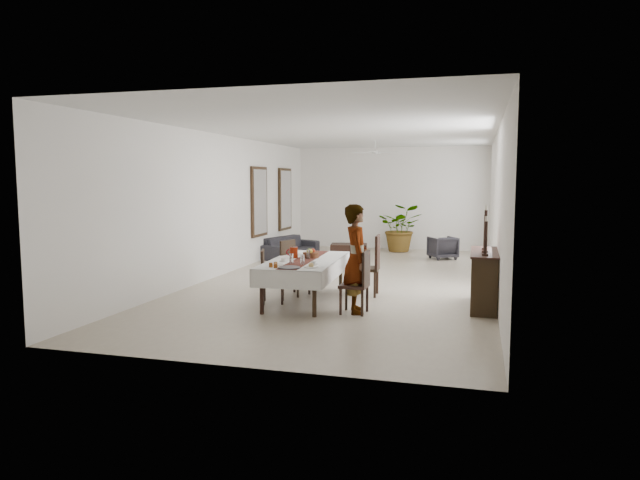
{
  "coord_description": "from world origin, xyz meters",
  "views": [
    {
      "loc": [
        2.65,
        -11.96,
        2.17
      ],
      "look_at": [
        -0.2,
        -1.71,
        1.05
      ],
      "focal_mm": 32.0,
      "sensor_mm": 36.0,
      "label": 1
    }
  ],
  "objects_px": {
    "dining_table_top": "(305,261)",
    "woman": "(357,259)",
    "sideboard_body": "(484,280)",
    "red_pitcher": "(294,252)",
    "sofa": "(289,247)"
  },
  "relations": [
    {
      "from": "dining_table_top",
      "to": "woman",
      "type": "bearing_deg",
      "value": -32.93
    },
    {
      "from": "sideboard_body",
      "to": "dining_table_top",
      "type": "bearing_deg",
      "value": -174.05
    },
    {
      "from": "sofa",
      "to": "dining_table_top",
      "type": "bearing_deg",
      "value": -141.83
    },
    {
      "from": "woman",
      "to": "sofa",
      "type": "xyz_separation_m",
      "value": [
        -3.22,
        6.15,
        -0.6
      ]
    },
    {
      "from": "dining_table_top",
      "to": "sofa",
      "type": "xyz_separation_m",
      "value": [
        -2.15,
        5.53,
        -0.43
      ]
    },
    {
      "from": "red_pitcher",
      "to": "sideboard_body",
      "type": "relative_size",
      "value": 0.13
    },
    {
      "from": "sofa",
      "to": "red_pitcher",
      "type": "bearing_deg",
      "value": -143.73
    },
    {
      "from": "red_pitcher",
      "to": "woman",
      "type": "xyz_separation_m",
      "value": [
        1.33,
        -0.76,
        0.03
      ]
    },
    {
      "from": "red_pitcher",
      "to": "sideboard_body",
      "type": "bearing_deg",
      "value": 3.16
    },
    {
      "from": "dining_table_top",
      "to": "sideboard_body",
      "type": "distance_m",
      "value": 3.12
    },
    {
      "from": "dining_table_top",
      "to": "woman",
      "type": "relative_size",
      "value": 1.34
    },
    {
      "from": "woman",
      "to": "dining_table_top",
      "type": "bearing_deg",
      "value": 42.95
    },
    {
      "from": "red_pitcher",
      "to": "woman",
      "type": "bearing_deg",
      "value": -29.72
    },
    {
      "from": "dining_table_top",
      "to": "sideboard_body",
      "type": "relative_size",
      "value": 1.53
    },
    {
      "from": "woman",
      "to": "red_pitcher",
      "type": "bearing_deg",
      "value": 43.32
    }
  ]
}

